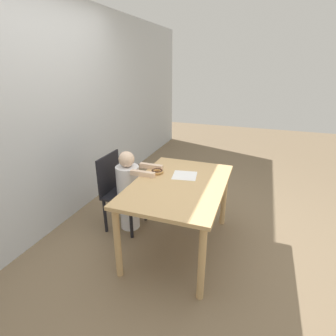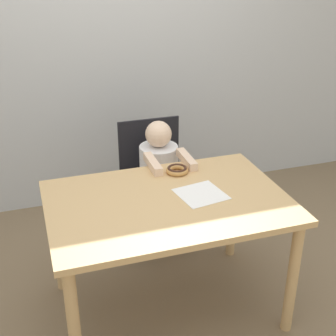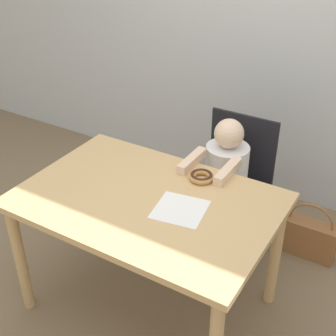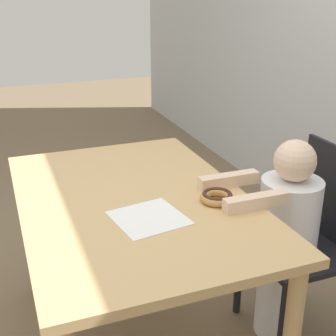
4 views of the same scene
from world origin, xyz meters
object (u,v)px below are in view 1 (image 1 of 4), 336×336
(child_figure, at_px, (129,191))
(handbag, at_px, (132,195))
(chair, at_px, (120,190))
(donut, at_px, (157,171))

(child_figure, height_order, handbag, child_figure)
(chair, bearing_deg, child_figure, -90.00)
(chair, height_order, donut, chair)
(chair, height_order, handbag, chair)
(chair, distance_m, child_figure, 0.12)
(chair, relative_size, child_figure, 0.93)
(child_figure, distance_m, donut, 0.44)
(chair, bearing_deg, handbag, 13.75)
(chair, bearing_deg, donut, -88.97)
(chair, distance_m, handbag, 0.60)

